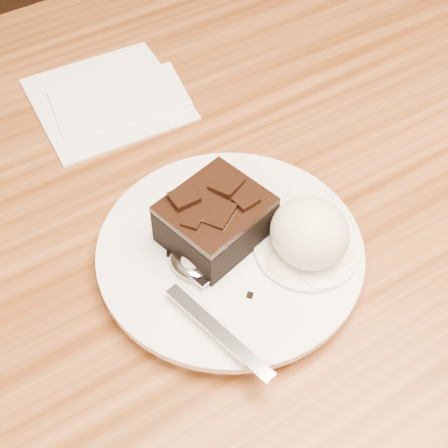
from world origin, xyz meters
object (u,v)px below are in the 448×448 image
plate (230,254)px  ice_cream_scoop (310,233)px  dining_table (237,364)px  brownie (215,222)px  spoon (191,265)px  napkin (108,98)px

plate → ice_cream_scoop: (0.05, -0.04, 0.03)m
dining_table → brownie: bearing=-139.9°
brownie → dining_table: bearing=40.1°
plate → spoon: (-0.04, -0.00, 0.01)m
dining_table → brownie: 0.42m
spoon → napkin: size_ratio=1.09×
brownie → ice_cream_scoop: (0.06, -0.05, 0.00)m
dining_table → plate: plate is taller
spoon → brownie: bearing=14.9°
plate → ice_cream_scoop: size_ratio=3.35×
brownie → ice_cream_scoop: bearing=-42.7°
dining_table → spoon: (-0.10, -0.07, 0.40)m
brownie → spoon: bearing=-152.8°
brownie → napkin: size_ratio=0.54×
plate → spoon: spoon is taller
plate → napkin: plate is taller
spoon → napkin: bearing=68.3°
brownie → ice_cream_scoop: ice_cream_scoop is taller
plate → ice_cream_scoop: 0.07m
napkin → ice_cream_scoop: bearing=-79.9°
plate → brownie: (-0.00, 0.02, 0.03)m
napkin → plate: bearing=-90.6°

